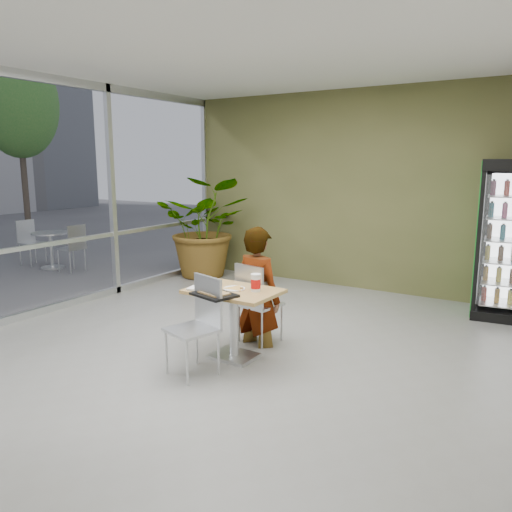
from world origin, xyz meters
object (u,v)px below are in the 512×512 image
object	(u,v)px
dining_table	(234,309)
chair_far	(255,297)
cafeteria_tray	(214,295)
chair_near	(200,317)
seated_woman	(258,298)
soda_cup	(256,283)
potted_plant	(207,227)

from	to	relation	value
dining_table	chair_far	world-z (taller)	chair_far
chair_far	cafeteria_tray	distance (m)	0.83
chair_near	seated_woman	xyz separation A→B (m)	(0.05, 1.00, -0.04)
dining_table	cafeteria_tray	world-z (taller)	cafeteria_tray
chair_far	soda_cup	world-z (taller)	soda_cup
dining_table	chair_far	xyz separation A→B (m)	(-0.05, 0.49, 0.01)
chair_near	potted_plant	bearing A→B (deg)	142.99
dining_table	chair_near	world-z (taller)	chair_near
chair_far	seated_woman	size ratio (longest dim) A/B	0.56
soda_cup	potted_plant	size ratio (longest dim) A/B	0.10
dining_table	chair_near	size ratio (longest dim) A/B	0.98
dining_table	potted_plant	bearing A→B (deg)	131.66
soda_cup	dining_table	bearing A→B (deg)	-165.39
seated_woman	soda_cup	bearing A→B (deg)	128.57
chair_near	dining_table	bearing A→B (deg)	96.91
dining_table	chair_far	distance (m)	0.49
chair_far	soda_cup	distance (m)	0.59
chair_near	soda_cup	bearing A→B (deg)	75.87
soda_cup	cafeteria_tray	xyz separation A→B (m)	(-0.26, -0.37, -0.08)
cafeteria_tray	potted_plant	world-z (taller)	potted_plant
chair_far	potted_plant	xyz separation A→B (m)	(-2.57, 2.46, 0.36)
potted_plant	chair_far	bearing A→B (deg)	-43.68
chair_far	potted_plant	size ratio (longest dim) A/B	0.52
seated_woman	potted_plant	size ratio (longest dim) A/B	0.92
seated_woman	cafeteria_tray	size ratio (longest dim) A/B	3.88
chair_far	seated_woman	world-z (taller)	seated_woman
chair_far	soda_cup	bearing A→B (deg)	132.67
chair_near	potted_plant	size ratio (longest dim) A/B	0.53
chair_near	soda_cup	xyz separation A→B (m)	(0.31, 0.53, 0.28)
dining_table	soda_cup	world-z (taller)	soda_cup
chair_far	dining_table	bearing A→B (deg)	104.84
dining_table	soda_cup	bearing A→B (deg)	14.61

